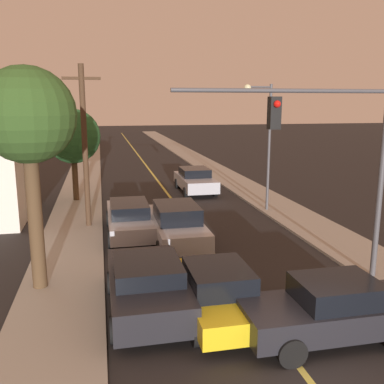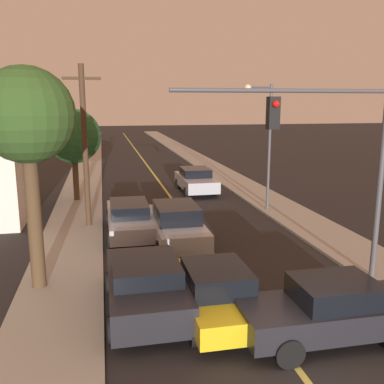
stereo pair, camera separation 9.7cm
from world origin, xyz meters
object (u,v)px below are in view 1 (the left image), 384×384
Objects in this scene: car_outer_lane_front at (147,284)px; streetlamp_right at (263,130)px; car_near_lane_second at (176,223)px; car_crossing_right at (330,310)px; car_far_oncoming at (195,180)px; traffic_signal_mast at (335,146)px; utility_pole_left at (85,144)px; car_near_lane_front at (217,290)px; tree_left_near at (27,119)px; tree_left_far at (73,137)px; car_outer_lane_second at (129,218)px.

streetlamp_right is at bearing 54.17° from car_outer_lane_front.
car_crossing_right is at bearing -73.54° from car_near_lane_second.
traffic_signal_mast is (0.96, -14.50, 3.54)m from car_far_oncoming.
car_near_lane_second is at bearing -40.27° from utility_pole_left.
car_near_lane_second is at bearing 90.00° from car_near_lane_front.
car_crossing_right reaches higher than car_outer_lane_front.
streetlamp_right is (2.21, -5.64, 3.44)m from car_far_oncoming.
tree_left_near reaches higher than tree_left_far.
tree_left_near is (-3.01, -4.89, 4.32)m from car_outer_lane_second.
car_crossing_right reaches higher than car_outer_lane_second.
tree_left_far is (-2.53, 13.96, 2.91)m from car_outer_lane_front.
car_outer_lane_front is 0.68× the size of tree_left_near.
car_far_oncoming is 6.96m from streetlamp_right.
car_near_lane_front is 5.45m from traffic_signal_mast.
car_near_lane_front is 1.87m from car_outer_lane_front.
car_far_oncoming is 0.67× the size of utility_pole_left.
car_far_oncoming is 9.77m from utility_pole_left.
car_outer_lane_second is 0.78× the size of traffic_signal_mast.
car_outer_lane_front is (-1.76, 0.61, 0.06)m from car_near_lane_front.
utility_pole_left is (-1.72, 1.53, 3.01)m from car_outer_lane_second.
utility_pole_left is at bearing 28.30° from car_crossing_right.
car_outer_lane_front is 9.15m from utility_pole_left.
traffic_signal_mast reaches higher than car_outer_lane_second.
utility_pole_left is at bearing 111.01° from car_near_lane_front.
car_far_oncoming is (4.69, 8.26, -0.01)m from car_outer_lane_second.
tree_left_far is (-8.18, 13.27, -0.62)m from traffic_signal_mast.
car_outer_lane_second is 1.08× the size of car_far_oncoming.
car_near_lane_second is at bearing -63.06° from tree_left_far.
streetlamp_right reaches higher than car_near_lane_second.
car_near_lane_second is at bearing 16.46° from car_crossing_right.
utility_pole_left is at bearing 133.49° from traffic_signal_mast.
tree_left_far reaches higher than car_far_oncoming.
streetlamp_right is 0.98× the size of tree_left_near.
car_far_oncoming is 15.85m from tree_left_near.
car_near_lane_front is 7.75m from car_outer_lane_second.
utility_pole_left is (-7.37, 7.77, -0.52)m from traffic_signal_mast.
traffic_signal_mast is 8.95m from streetlamp_right.
car_near_lane_second is 0.80× the size of tree_left_near.
tree_left_far reaches higher than car_outer_lane_front.
utility_pole_left reaches higher than traffic_signal_mast.
car_crossing_right is at bearing -61.70° from utility_pole_left.
car_far_oncoming is at bearing 72.84° from car_outer_lane_front.
car_crossing_right is (4.07, -2.29, -0.01)m from car_outer_lane_front.
utility_pole_left is 6.68m from tree_left_near.
tree_left_near is at bearing -142.83° from streetlamp_right.
car_far_oncoming reaches higher than car_near_lane_front.
tree_left_near is at bearing -101.34° from utility_pole_left.
traffic_signal_mast reaches higher than car_outer_lane_front.
car_outer_lane_second is at bearing -70.20° from tree_left_far.
car_near_lane_second is 10.12m from car_far_oncoming.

